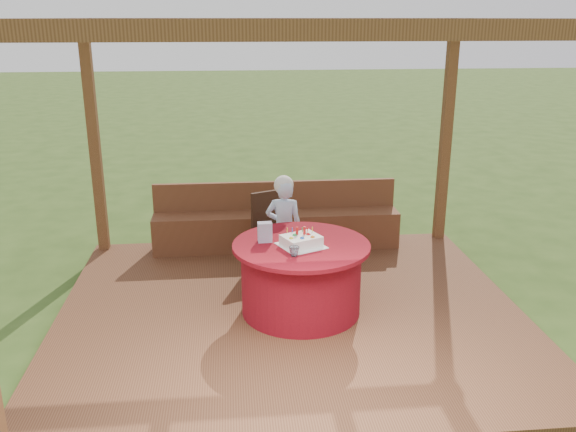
# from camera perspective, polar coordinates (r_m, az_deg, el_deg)

# --- Properties ---
(ground) EXTENTS (60.00, 60.00, 0.00)m
(ground) POSITION_cam_1_polar(r_m,az_deg,el_deg) (6.11, 0.23, -9.69)
(ground) COLOR #2F4918
(ground) RESTS_ON ground
(deck) EXTENTS (4.50, 4.00, 0.12)m
(deck) POSITION_cam_1_polar(r_m,az_deg,el_deg) (6.08, 0.23, -9.19)
(deck) COLOR brown
(deck) RESTS_ON ground
(pergola) EXTENTS (4.50, 4.00, 2.72)m
(pergola) POSITION_cam_1_polar(r_m,az_deg,el_deg) (5.42, 0.26, 13.44)
(pergola) COLOR brown
(pergola) RESTS_ON deck
(bench) EXTENTS (3.00, 0.42, 0.80)m
(bench) POSITION_cam_1_polar(r_m,az_deg,el_deg) (7.53, -1.09, -1.00)
(bench) COLOR brown
(bench) RESTS_ON deck
(table) EXTENTS (1.30, 1.30, 0.70)m
(table) POSITION_cam_1_polar(r_m,az_deg,el_deg) (5.87, 1.23, -5.75)
(table) COLOR maroon
(table) RESTS_ON deck
(chair) EXTENTS (0.51, 0.51, 0.84)m
(chair) POSITION_cam_1_polar(r_m,az_deg,el_deg) (6.99, -1.60, -0.92)
(chair) COLOR #331B10
(chair) RESTS_ON deck
(elderly_woman) EXTENTS (0.43, 0.31, 1.13)m
(elderly_woman) POSITION_cam_1_polar(r_m,az_deg,el_deg) (6.61, -0.39, -0.85)
(elderly_woman) COLOR #A2C2F0
(elderly_woman) RESTS_ON deck
(birthday_cake) EXTENTS (0.50, 0.50, 0.17)m
(birthday_cake) POSITION_cam_1_polar(r_m,az_deg,el_deg) (5.67, 1.25, -2.33)
(birthday_cake) COLOR white
(birthday_cake) RESTS_ON table
(gift_bag) EXTENTS (0.14, 0.09, 0.19)m
(gift_bag) POSITION_cam_1_polar(r_m,az_deg,el_deg) (5.76, -2.18, -1.52)
(gift_bag) COLOR #CB83AD
(gift_bag) RESTS_ON table
(drinking_glass) EXTENTS (0.12, 0.12, 0.09)m
(drinking_glass) POSITION_cam_1_polar(r_m,az_deg,el_deg) (5.43, 0.58, -3.33)
(drinking_glass) COLOR white
(drinking_glass) RESTS_ON table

